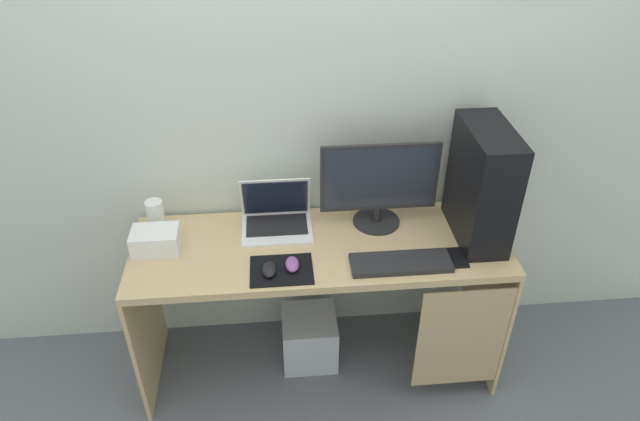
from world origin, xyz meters
The scene contains 14 objects.
ground_plane centered at (0.00, 0.00, 0.00)m, with size 8.00×8.00×0.00m, color slate.
wall_back centered at (0.00, 0.32, 1.30)m, with size 4.00×0.05×2.60m.
desk centered at (0.02, -0.01, 0.61)m, with size 1.65×0.56×0.76m.
pc_tower centered at (0.69, 0.02, 1.02)m, with size 0.18×0.41×0.52m, color black.
monitor centered at (0.27, 0.13, 0.97)m, with size 0.52×0.21×0.41m.
laptop centered at (-0.18, 0.15, 0.81)m, with size 0.32×0.24×0.23m.
speaker centered at (-0.72, 0.18, 0.83)m, with size 0.08×0.08×0.15m, color white.
projector centered at (-0.70, 0.02, 0.81)m, with size 0.20×0.14×0.10m, color white.
keyboard centered at (0.32, -0.17, 0.77)m, with size 0.42×0.14×0.02m, color #232326.
mousepad centered at (-0.17, -0.16, 0.76)m, with size 0.26×0.20×0.01m, color black.
mouse_left centered at (-0.13, -0.15, 0.78)m, with size 0.06×0.10×0.03m, color #8C4C99.
mouse_right centered at (-0.22, -0.18, 0.78)m, with size 0.06×0.10×0.03m, color black.
cell_phone centered at (0.57, -0.15, 0.76)m, with size 0.07×0.13×0.01m, color black.
subwoofer centered at (-0.05, 0.04, 0.13)m, with size 0.27×0.27×0.27m, color #B7BCC6.
Camera 1 is at (-0.18, -1.97, 2.30)m, focal length 32.11 mm.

